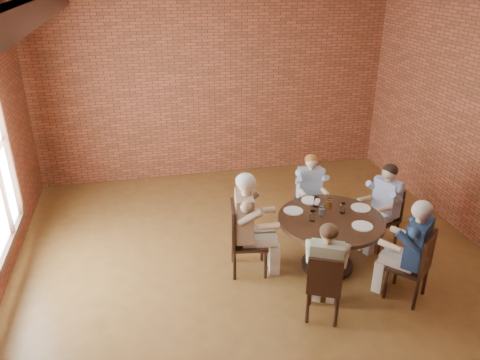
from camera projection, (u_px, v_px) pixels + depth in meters
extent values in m
plane|color=brown|center=(263.00, 275.00, 6.18)|extent=(7.00, 7.00, 0.00)
plane|color=silver|center=(270.00, 0.00, 4.76)|extent=(7.00, 7.00, 0.00)
plane|color=brown|center=(215.00, 87.00, 8.57)|extent=(7.00, 0.00, 7.00)
cube|color=black|center=(15.00, 19.00, 4.32)|extent=(0.22, 6.90, 0.26)
cube|color=black|center=(4.00, 256.00, 5.68)|extent=(0.10, 2.16, 0.08)
cube|color=black|center=(4.00, 139.00, 6.13)|extent=(0.10, 0.08, 2.20)
cylinder|color=black|center=(327.00, 264.00, 6.34)|extent=(0.69, 0.69, 0.06)
cylinder|color=black|center=(329.00, 244.00, 6.21)|extent=(0.20, 0.20, 0.64)
cylinder|color=#331E12|center=(331.00, 220.00, 6.05)|extent=(1.37, 1.37, 0.05)
cube|color=black|center=(381.00, 219.00, 6.66)|extent=(0.50, 0.50, 0.04)
cube|color=black|center=(392.00, 201.00, 6.64)|extent=(0.17, 0.38, 0.45)
cylinder|color=black|center=(362.00, 231.00, 6.80)|extent=(0.04, 0.04, 0.41)
cylinder|color=black|center=(380.00, 242.00, 6.54)|extent=(0.04, 0.04, 0.41)
cylinder|color=black|center=(378.00, 225.00, 6.96)|extent=(0.04, 0.04, 0.41)
cylinder|color=black|center=(396.00, 235.00, 6.70)|extent=(0.04, 0.04, 0.41)
cube|color=black|center=(309.00, 205.00, 7.07)|extent=(0.41, 0.41, 0.04)
cube|color=black|center=(307.00, 186.00, 7.12)|extent=(0.38, 0.07, 0.43)
cylinder|color=black|center=(301.00, 223.00, 7.00)|extent=(0.04, 0.04, 0.41)
cylinder|color=black|center=(321.00, 222.00, 7.04)|extent=(0.04, 0.04, 0.41)
cylinder|color=black|center=(296.00, 213.00, 7.29)|extent=(0.04, 0.04, 0.41)
cylinder|color=black|center=(315.00, 212.00, 7.32)|extent=(0.04, 0.04, 0.41)
cube|color=black|center=(249.00, 242.00, 6.11)|extent=(0.53, 0.53, 0.04)
cube|color=black|center=(233.00, 224.00, 5.98)|extent=(0.11, 0.46, 0.53)
cylinder|color=black|center=(266.00, 265.00, 6.03)|extent=(0.04, 0.04, 0.41)
cylinder|color=black|center=(262.00, 248.00, 6.40)|extent=(0.04, 0.04, 0.41)
cylinder|color=black|center=(235.00, 266.00, 6.01)|extent=(0.04, 0.04, 0.41)
cylinder|color=black|center=(233.00, 249.00, 6.37)|extent=(0.04, 0.04, 0.41)
cube|color=black|center=(324.00, 285.00, 5.29)|extent=(0.51, 0.51, 0.04)
cube|color=black|center=(325.00, 277.00, 5.04)|extent=(0.36, 0.20, 0.43)
cylinder|color=black|center=(337.00, 294.00, 5.50)|extent=(0.04, 0.04, 0.41)
cylinder|color=black|center=(310.00, 290.00, 5.56)|extent=(0.04, 0.04, 0.41)
cylinder|color=black|center=(336.00, 312.00, 5.21)|extent=(0.04, 0.04, 0.41)
cylinder|color=black|center=(308.00, 308.00, 5.28)|extent=(0.04, 0.04, 0.41)
cube|color=black|center=(408.00, 267.00, 5.61)|extent=(0.59, 0.59, 0.04)
cube|color=black|center=(428.00, 254.00, 5.40)|extent=(0.35, 0.30, 0.48)
cylinder|color=black|center=(396.00, 270.00, 5.93)|extent=(0.04, 0.04, 0.41)
cylinder|color=black|center=(385.00, 284.00, 5.67)|extent=(0.04, 0.04, 0.41)
cylinder|color=black|center=(425.00, 280.00, 5.74)|extent=(0.04, 0.04, 0.41)
cylinder|color=black|center=(415.00, 295.00, 5.47)|extent=(0.04, 0.04, 0.41)
cylinder|color=white|center=(361.00, 208.00, 6.29)|extent=(0.26, 0.26, 0.01)
cylinder|color=white|center=(311.00, 200.00, 6.48)|extent=(0.26, 0.26, 0.01)
cylinder|color=white|center=(293.00, 211.00, 6.20)|extent=(0.26, 0.26, 0.01)
cylinder|color=white|center=(362.00, 226.00, 5.85)|extent=(0.26, 0.26, 0.01)
cylinder|color=white|center=(343.00, 208.00, 6.14)|extent=(0.07, 0.07, 0.14)
cylinder|color=white|center=(329.00, 203.00, 6.27)|extent=(0.07, 0.07, 0.14)
cylinder|color=white|center=(316.00, 202.00, 6.30)|extent=(0.07, 0.07, 0.14)
cylinder|color=white|center=(322.00, 210.00, 6.09)|extent=(0.07, 0.07, 0.14)
cylinder|color=white|center=(313.00, 216.00, 5.95)|extent=(0.07, 0.07, 0.14)
cylinder|color=white|center=(330.00, 232.00, 5.60)|extent=(0.07, 0.07, 0.14)
cube|color=black|center=(365.00, 225.00, 5.87)|extent=(0.12, 0.17, 0.01)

